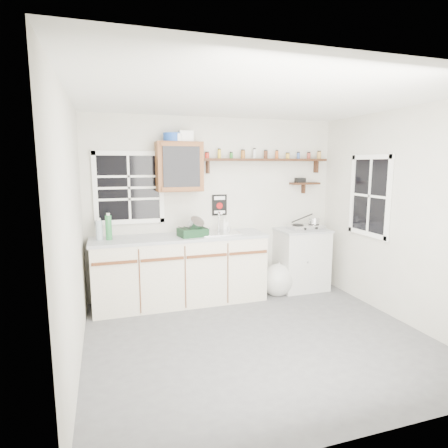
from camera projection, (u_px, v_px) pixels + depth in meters
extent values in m
cube|color=#505052|center=(258.00, 339.00, 4.05)|extent=(3.60, 3.20, 0.02)
cube|color=white|center=(262.00, 97.00, 3.65)|extent=(3.60, 3.20, 0.02)
cube|color=#BBB8A8|center=(71.00, 234.00, 3.31)|extent=(0.02, 3.20, 2.50)
cube|color=#BBB8A8|center=(402.00, 217.00, 4.40)|extent=(0.02, 3.20, 2.50)
cube|color=#BBB8A8|center=(216.00, 207.00, 5.36)|extent=(3.60, 0.02, 2.50)
cube|color=#BBB8A8|center=(362.00, 263.00, 2.34)|extent=(3.60, 0.02, 2.50)
cube|color=beige|center=(181.00, 271.00, 5.03)|extent=(2.27, 0.60, 0.88)
cube|color=gray|center=(180.00, 237.00, 4.95)|extent=(2.31, 0.62, 0.04)
cube|color=brown|center=(115.00, 263.00, 4.43)|extent=(0.53, 0.02, 0.03)
cube|color=brown|center=(163.00, 259.00, 4.61)|extent=(0.53, 0.02, 0.03)
cube|color=brown|center=(207.00, 256.00, 4.78)|extent=(0.53, 0.02, 0.03)
cube|color=brown|center=(248.00, 253.00, 4.95)|extent=(0.53, 0.02, 0.03)
cube|color=beige|center=(301.00, 260.00, 5.60)|extent=(0.70, 0.55, 0.88)
cube|color=gray|center=(302.00, 230.00, 5.53)|extent=(0.73, 0.57, 0.03)
cube|color=silver|center=(219.00, 233.00, 5.11)|extent=(0.52, 0.44, 0.03)
cylinder|color=silver|center=(219.00, 222.00, 5.25)|extent=(0.02, 0.02, 0.28)
cylinder|color=silver|center=(220.00, 213.00, 5.18)|extent=(0.02, 0.14, 0.02)
cube|color=brown|center=(179.00, 167.00, 4.96)|extent=(0.60, 0.30, 0.65)
cube|color=black|center=(182.00, 167.00, 4.80)|extent=(0.48, 0.02, 0.52)
cylinder|color=#1944A4|center=(172.00, 137.00, 4.87)|extent=(0.24, 0.24, 0.11)
cube|color=white|center=(186.00, 136.00, 4.92)|extent=(0.18, 0.15, 0.14)
cylinder|color=white|center=(178.00, 137.00, 4.84)|extent=(0.12, 0.12, 0.10)
cube|color=#311C0D|center=(266.00, 160.00, 5.38)|extent=(1.91, 0.18, 0.04)
cube|color=#311C0D|center=(208.00, 167.00, 5.18)|extent=(0.03, 0.10, 0.18)
cube|color=#311C0D|center=(316.00, 167.00, 5.69)|extent=(0.03, 0.10, 0.18)
cylinder|color=red|center=(207.00, 156.00, 5.11)|extent=(0.06, 0.06, 0.07)
cylinder|color=black|center=(207.00, 152.00, 5.10)|extent=(0.05, 0.05, 0.02)
cylinder|color=gold|center=(219.00, 154.00, 5.16)|extent=(0.04, 0.04, 0.12)
cylinder|color=black|center=(219.00, 149.00, 5.15)|extent=(0.04, 0.04, 0.02)
cylinder|color=#267226|center=(231.00, 156.00, 5.22)|extent=(0.05, 0.05, 0.07)
cylinder|color=black|center=(231.00, 152.00, 5.21)|extent=(0.04, 0.04, 0.02)
cylinder|color=#99591E|center=(243.00, 155.00, 5.27)|extent=(0.06, 0.06, 0.11)
cylinder|color=black|center=(243.00, 150.00, 5.26)|extent=(0.05, 0.05, 0.02)
cylinder|color=silver|center=(255.00, 154.00, 5.32)|extent=(0.05, 0.05, 0.13)
cylinder|color=black|center=(255.00, 149.00, 5.30)|extent=(0.04, 0.04, 0.02)
cylinder|color=#4C2614|center=(266.00, 155.00, 5.37)|extent=(0.06, 0.06, 0.11)
cylinder|color=black|center=(266.00, 150.00, 5.36)|extent=(0.05, 0.05, 0.02)
cylinder|color=#B24C19|center=(277.00, 155.00, 5.42)|extent=(0.05, 0.05, 0.11)
cylinder|color=black|center=(277.00, 150.00, 5.41)|extent=(0.04, 0.04, 0.02)
cylinder|color=gold|center=(288.00, 156.00, 5.48)|extent=(0.06, 0.06, 0.07)
cylinder|color=black|center=(288.00, 153.00, 5.47)|extent=(0.05, 0.05, 0.02)
cylinder|color=#334C8C|center=(298.00, 156.00, 5.53)|extent=(0.05, 0.05, 0.08)
cylinder|color=black|center=(298.00, 152.00, 5.52)|extent=(0.04, 0.04, 0.02)
cylinder|color=maroon|center=(309.00, 156.00, 5.58)|extent=(0.05, 0.05, 0.08)
cylinder|color=black|center=(309.00, 152.00, 5.58)|extent=(0.05, 0.05, 0.02)
cylinder|color=#BF8C3F|center=(319.00, 155.00, 5.63)|extent=(0.06, 0.06, 0.10)
cylinder|color=black|center=(319.00, 151.00, 5.62)|extent=(0.05, 0.05, 0.02)
cube|color=#311C0D|center=(305.00, 183.00, 5.64)|extent=(0.45, 0.15, 0.03)
cube|color=#311C0D|center=(303.00, 189.00, 5.69)|extent=(0.03, 0.08, 0.14)
cube|color=black|center=(300.00, 180.00, 5.61)|extent=(0.14, 0.10, 0.07)
cube|color=black|center=(219.00, 205.00, 5.35)|extent=(0.22, 0.01, 0.30)
cube|color=white|center=(220.00, 198.00, 5.33)|extent=(0.16, 0.00, 0.05)
cylinder|color=#A50C0C|center=(220.00, 206.00, 5.35)|extent=(0.09, 0.01, 0.09)
cube|color=white|center=(220.00, 212.00, 5.36)|extent=(0.16, 0.00, 0.04)
cube|color=black|center=(129.00, 188.00, 4.93)|extent=(0.85, 0.02, 0.90)
cube|color=white|center=(129.00, 188.00, 4.93)|extent=(0.93, 0.03, 0.98)
cube|color=black|center=(370.00, 196.00, 4.87)|extent=(0.02, 0.70, 1.00)
cube|color=white|center=(370.00, 196.00, 4.87)|extent=(0.03, 0.78, 1.08)
cylinder|color=#A4B5C0|center=(99.00, 230.00, 4.68)|extent=(0.08, 0.08, 0.24)
cylinder|color=white|center=(99.00, 219.00, 4.66)|extent=(0.05, 0.05, 0.03)
cylinder|color=#28793B|center=(109.00, 228.00, 4.68)|extent=(0.08, 0.08, 0.31)
cylinder|color=white|center=(108.00, 214.00, 4.65)|extent=(0.04, 0.04, 0.03)
cube|color=#103219|center=(193.00, 232.00, 4.92)|extent=(0.39, 0.32, 0.11)
cylinder|color=silver|center=(196.00, 224.00, 4.92)|extent=(0.28, 0.29, 0.21)
imported|color=white|center=(224.00, 224.00, 5.35)|extent=(0.11, 0.12, 0.20)
cube|color=maroon|center=(235.00, 233.00, 5.09)|extent=(0.16, 0.14, 0.02)
cube|color=silver|center=(306.00, 227.00, 5.52)|extent=(0.53, 0.30, 0.07)
cylinder|color=black|center=(298.00, 225.00, 5.47)|extent=(0.16, 0.16, 0.01)
cylinder|color=black|center=(314.00, 224.00, 5.55)|extent=(0.16, 0.16, 0.01)
cylinder|color=silver|center=(314.00, 221.00, 5.54)|extent=(0.16, 0.16, 0.10)
cylinder|color=black|center=(302.00, 218.00, 5.56)|extent=(0.26, 0.20, 0.16)
ellipsoid|color=beige|center=(278.00, 280.00, 5.37)|extent=(0.44, 0.40, 0.46)
cone|color=beige|center=(279.00, 266.00, 5.35)|extent=(0.13, 0.13, 0.13)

